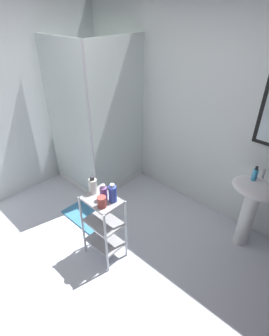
% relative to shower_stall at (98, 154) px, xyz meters
% --- Properties ---
extents(ground_plane, '(4.20, 4.20, 0.02)m').
position_rel_shower_stall_xyz_m(ground_plane, '(1.19, -1.23, -0.47)').
color(ground_plane, silver).
extents(wall_back, '(4.20, 0.14, 2.50)m').
position_rel_shower_stall_xyz_m(wall_back, '(1.20, 0.62, 0.79)').
color(wall_back, silver).
rests_on(wall_back, ground_plane).
extents(shower_stall, '(0.92, 0.92, 2.00)m').
position_rel_shower_stall_xyz_m(shower_stall, '(0.00, 0.00, 0.00)').
color(shower_stall, white).
rests_on(shower_stall, ground_plane).
extents(pedestal_sink, '(0.46, 0.37, 0.81)m').
position_rel_shower_stall_xyz_m(pedestal_sink, '(2.07, 0.29, 0.12)').
color(pedestal_sink, white).
rests_on(pedestal_sink, ground_plane).
extents(sink_faucet, '(0.03, 0.03, 0.10)m').
position_rel_shower_stall_xyz_m(sink_faucet, '(2.07, 0.41, 0.40)').
color(sink_faucet, silver).
rests_on(sink_faucet, pedestal_sink).
extents(storage_cart, '(0.38, 0.28, 0.74)m').
position_rel_shower_stall_xyz_m(storage_cart, '(1.10, -0.86, -0.03)').
color(storage_cart, silver).
rests_on(storage_cart, ground_plane).
extents(hand_soap_bottle, '(0.05, 0.05, 0.15)m').
position_rel_shower_stall_xyz_m(hand_soap_bottle, '(2.03, 0.31, 0.41)').
color(hand_soap_bottle, '#389ED1').
rests_on(hand_soap_bottle, pedestal_sink).
extents(shampoo_bottle_blue, '(0.07, 0.07, 0.19)m').
position_rel_shower_stall_xyz_m(shampoo_bottle_blue, '(1.19, -0.80, 0.36)').
color(shampoo_bottle_blue, '#374EC0').
rests_on(shampoo_bottle_blue, storage_cart).
extents(lotion_bottle_white, '(0.08, 0.08, 0.18)m').
position_rel_shower_stall_xyz_m(lotion_bottle_white, '(0.96, -0.84, 0.36)').
color(lotion_bottle_white, white).
rests_on(lotion_bottle_white, storage_cart).
extents(conditioner_bottle_purple, '(0.07, 0.07, 0.16)m').
position_rel_shower_stall_xyz_m(conditioner_bottle_purple, '(1.11, -0.84, 0.35)').
color(conditioner_bottle_purple, '#81569F').
rests_on(conditioner_bottle_purple, storage_cart).
extents(rinse_cup, '(0.08, 0.08, 0.10)m').
position_rel_shower_stall_xyz_m(rinse_cup, '(1.18, -0.92, 0.33)').
color(rinse_cup, '#B24742').
rests_on(rinse_cup, storage_cart).
extents(bath_mat, '(0.60, 0.40, 0.02)m').
position_rel_shower_stall_xyz_m(bath_mat, '(0.48, -0.62, -0.45)').
color(bath_mat, teal).
rests_on(bath_mat, ground_plane).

